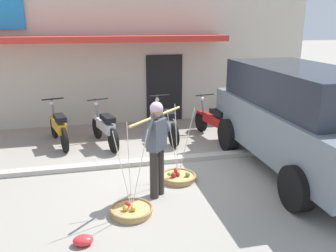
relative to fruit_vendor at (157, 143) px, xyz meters
name	(u,v)px	position (x,y,z in m)	size (l,w,h in m)	color
ground_plane	(161,176)	(0.24, 0.79, -0.98)	(90.00, 90.00, 0.00)	gray
sidewalk_curb	(154,161)	(0.24, 1.49, -0.93)	(20.00, 0.24, 0.10)	#AEA89C
fruit_vendor	(157,143)	(0.00, 0.00, 0.00)	(1.07, 1.09, 1.70)	#2D2823
fruit_basket_left_side	(178,177)	(0.52, 0.53, -0.90)	(0.70, 0.70, 1.45)	tan
fruit_basket_right_side	(132,210)	(-0.52, -0.53, -0.90)	(0.70, 0.70, 1.45)	tan
motorcycle_nearest_shop	(59,127)	(-1.82, 3.21, -0.52)	(0.65, 1.78, 1.09)	black
motorcycle_second_in_row	(105,128)	(-0.71, 2.92, -0.52)	(0.66, 1.78, 1.09)	black
motorcycle_third_in_row	(165,123)	(0.83, 3.01, -0.52)	(0.54, 1.81, 1.09)	black
motorcycle_end_of_row	(213,121)	(2.06, 2.85, -0.52)	(0.55, 1.81, 1.09)	black
parked_truck	(302,117)	(3.05, 0.50, 0.15)	(2.20, 4.83, 2.10)	slate
storefront_building	(94,47)	(-0.73, 7.39, 1.13)	(13.00, 6.00, 4.20)	beige
plastic_litter_bag	(83,240)	(-1.28, -1.20, -0.91)	(0.28, 0.22, 0.14)	red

